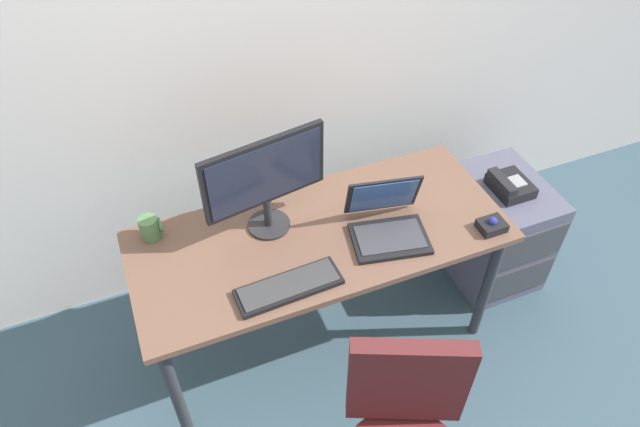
{
  "coord_description": "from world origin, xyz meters",
  "views": [
    {
      "loc": [
        -0.62,
        -1.54,
        2.49
      ],
      "look_at": [
        0.0,
        0.0,
        0.85
      ],
      "focal_mm": 32.44,
      "sensor_mm": 36.0,
      "label": 1
    }
  ],
  "objects": [
    {
      "name": "back_wall",
      "position": [
        0.0,
        0.68,
        1.4
      ],
      "size": [
        6.0,
        0.1,
        2.8
      ],
      "primitive_type": "cube",
      "color": "beige",
      "rests_on": "ground"
    },
    {
      "name": "coffee_mug",
      "position": [
        -0.65,
        0.25,
        0.79
      ],
      "size": [
        0.09,
        0.08,
        0.1
      ],
      "color": "#4F7A46",
      "rests_on": "desk"
    },
    {
      "name": "keyboard",
      "position": [
        -0.22,
        -0.22,
        0.75
      ],
      "size": [
        0.42,
        0.15,
        0.03
      ],
      "color": "black",
      "rests_on": "desk"
    },
    {
      "name": "file_cabinet",
      "position": [
        1.02,
        0.07,
        0.3
      ],
      "size": [
        0.42,
        0.53,
        0.6
      ],
      "color": "#525266",
      "rests_on": "ground"
    },
    {
      "name": "laptop",
      "position": [
        0.26,
        -0.09,
        0.79
      ],
      "size": [
        0.36,
        0.34,
        0.23
      ],
      "color": "black",
      "rests_on": "desk"
    },
    {
      "name": "trackball_mouse",
      "position": [
        0.68,
        -0.24,
        0.76
      ],
      "size": [
        0.11,
        0.09,
        0.07
      ],
      "color": "black",
      "rests_on": "desk"
    },
    {
      "name": "ground_plane",
      "position": [
        0.0,
        0.0,
        0.0
      ],
      "size": [
        8.0,
        8.0,
        0.0
      ],
      "primitive_type": "plane",
      "color": "#37505C"
    },
    {
      "name": "monitor_main",
      "position": [
        -0.18,
        0.12,
        1.0
      ],
      "size": [
        0.52,
        0.18,
        0.45
      ],
      "color": "#262628",
      "rests_on": "desk"
    },
    {
      "name": "desk_phone",
      "position": [
        1.01,
        0.05,
        0.63
      ],
      "size": [
        0.17,
        0.2,
        0.09
      ],
      "color": "black",
      "rests_on": "file_cabinet"
    },
    {
      "name": "desk",
      "position": [
        0.0,
        0.0,
        0.65
      ],
      "size": [
        1.58,
        0.67,
        0.73
      ],
      "color": "brown",
      "rests_on": "ground"
    }
  ]
}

